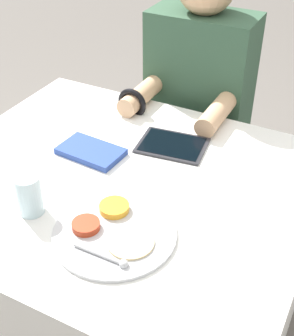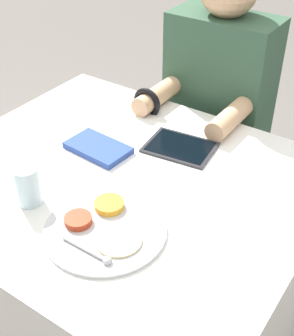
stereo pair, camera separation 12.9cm
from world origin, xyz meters
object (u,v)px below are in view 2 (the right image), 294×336
object	(u,v)px
red_notebook	(98,148)
tablet_device	(180,147)
person_diner	(215,127)
drinking_glass	(28,186)
thali_tray	(104,228)

from	to	relation	value
red_notebook	tablet_device	distance (m)	0.26
tablet_device	red_notebook	bearing A→B (deg)	-142.69
person_diner	drinking_glass	world-z (taller)	person_diner
red_notebook	drinking_glass	size ratio (longest dim) A/B	1.83
thali_tray	drinking_glass	size ratio (longest dim) A/B	2.77
tablet_device	drinking_glass	size ratio (longest dim) A/B	2.05
red_notebook	drinking_glass	world-z (taller)	drinking_glass
thali_tray	tablet_device	size ratio (longest dim) A/B	1.35
thali_tray	person_diner	distance (m)	0.85
red_notebook	drinking_glass	bearing A→B (deg)	-88.25
tablet_device	person_diner	size ratio (longest dim) A/B	0.19
tablet_device	drinking_glass	xyz separation A→B (m)	(-0.20, -0.45, 0.05)
thali_tray	red_notebook	size ratio (longest dim) A/B	1.51
tablet_device	person_diner	bearing A→B (deg)	100.70
thali_tray	tablet_device	world-z (taller)	thali_tray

